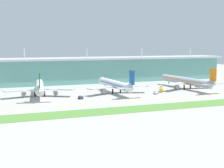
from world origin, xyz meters
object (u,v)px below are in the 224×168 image
object	(u,v)px
airliner_middle	(116,85)
pushback_tug	(81,97)
airliner_far	(186,81)
airliner_near	(40,87)
baggage_cart	(156,92)
fuel_truck	(161,89)

from	to	relation	value
airliner_middle	pushback_tug	xyz separation A→B (m)	(-30.98, -15.25, -5.35)
airliner_far	airliner_near	bearing A→B (deg)	178.09
baggage_cart	airliner_near	bearing A→B (deg)	166.34
airliner_near	fuel_truck	xyz separation A→B (m)	(89.79, -11.50, -4.18)
airliner_middle	baggage_cart	distance (m)	30.00
airliner_far	fuel_truck	size ratio (longest dim) A/B	9.30
airliner_middle	baggage_cart	xyz separation A→B (m)	(25.84, -14.32, -5.18)
airliner_middle	fuel_truck	distance (m)	35.57
airliner_far	airliner_middle	bearing A→B (deg)	-178.68
fuel_truck	baggage_cart	size ratio (longest dim) A/B	1.87
airliner_middle	baggage_cart	size ratio (longest dim) A/B	15.32
airliner_near	airliner_middle	bearing A→B (deg)	-5.53
airliner_middle	baggage_cart	bearing A→B (deg)	-28.99
airliner_middle	fuel_truck	world-z (taller)	airliner_middle
airliner_near	pushback_tug	distance (m)	32.09
airliner_middle	airliner_far	world-z (taller)	same
airliner_near	baggage_cart	bearing A→B (deg)	-13.66
airliner_middle	airliner_far	xyz separation A→B (m)	(62.07, 1.43, 0.01)
airliner_far	pushback_tug	world-z (taller)	airliner_far
baggage_cart	pushback_tug	bearing A→B (deg)	-179.07
pushback_tug	airliner_middle	bearing A→B (deg)	26.21
fuel_truck	airliner_middle	bearing A→B (deg)	169.95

